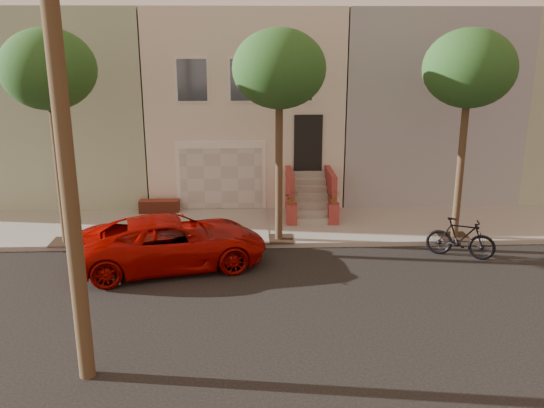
{
  "coord_description": "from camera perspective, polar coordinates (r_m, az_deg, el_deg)",
  "views": [
    {
      "loc": [
        0.12,
        -12.98,
        6.22
      ],
      "look_at": [
        0.76,
        3.0,
        1.55
      ],
      "focal_mm": 38.27,
      "sensor_mm": 36.0,
      "label": 1
    }
  ],
  "objects": [
    {
      "name": "pickup_truck",
      "position": [
        16.28,
        -9.75,
        -3.7
      ],
      "size": [
        5.6,
        3.54,
        1.44
      ],
      "primitive_type": "imported",
      "rotation": [
        0.0,
        0.0,
        1.81
      ],
      "color": "#9C0702",
      "rests_on": "ground"
    },
    {
      "name": "tree_left",
      "position": [
        17.82,
        -21.15,
        12.13
      ],
      "size": [
        2.7,
        2.57,
        6.3
      ],
      "color": "#2D2116",
      "rests_on": "sidewalk"
    },
    {
      "name": "ground",
      "position": [
        14.4,
        -2.56,
        -9.33
      ],
      "size": [
        90.0,
        90.0,
        0.0
      ],
      "primitive_type": "plane",
      "color": "black",
      "rests_on": "ground"
    },
    {
      "name": "sidewalk",
      "position": [
        19.34,
        -2.52,
        -2.25
      ],
      "size": [
        40.0,
        3.7,
        0.15
      ],
      "primitive_type": "cube",
      "color": "gray",
      "rests_on": "ground"
    },
    {
      "name": "motorcycle",
      "position": [
        17.62,
        18.08,
        -3.2
      ],
      "size": [
        2.0,
        1.3,
        1.17
      ],
      "primitive_type": "imported",
      "rotation": [
        0.0,
        0.0,
        1.15
      ],
      "color": "black",
      "rests_on": "ground"
    },
    {
      "name": "tree_mid",
      "position": [
        16.93,
        0.72,
        13.03
      ],
      "size": [
        2.7,
        2.57,
        6.3
      ],
      "color": "#2D2116",
      "rests_on": "sidewalk"
    },
    {
      "name": "tree_right",
      "position": [
        18.07,
        18.85,
        12.39
      ],
      "size": [
        2.7,
        2.57,
        6.3
      ],
      "color": "#2D2116",
      "rests_on": "sidewalk"
    },
    {
      "name": "house_row",
      "position": [
        24.31,
        -2.59,
        10.2
      ],
      "size": [
        33.1,
        11.7,
        7.0
      ],
      "color": "#BBB1A0",
      "rests_on": "sidewalk"
    }
  ]
}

